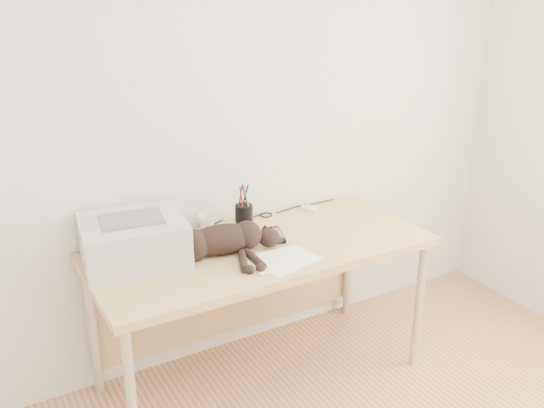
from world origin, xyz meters
TOP-DOWN VIEW (x-y plane):
  - wall_back at (0.00, 1.75)m, footprint 3.50×0.00m
  - desk at (0.00, 1.48)m, footprint 1.60×0.70m
  - printer at (-0.56, 1.52)m, footprint 0.49×0.43m
  - papers at (0.01, 1.20)m, footprint 0.33×0.25m
  - cat at (-0.21, 1.40)m, footprint 0.64×0.37m
  - mug at (-0.15, 1.67)m, footprint 0.13×0.13m
  - pen_cup at (0.03, 1.62)m, footprint 0.09×0.09m
  - remote_grey at (-0.05, 1.53)m, footprint 0.13×0.19m
  - remote_black at (0.12, 1.44)m, footprint 0.10×0.18m
  - mouse at (0.45, 1.67)m, footprint 0.09×0.12m
  - cable_tangle at (0.00, 1.70)m, footprint 1.36×0.07m

SIDE VIEW (x-z plane):
  - desk at x=0.00m, z-range 0.24..0.98m
  - papers at x=0.01m, z-range 0.74..0.75m
  - cable_tangle at x=0.00m, z-range 0.74..0.75m
  - remote_black at x=0.12m, z-range 0.74..0.76m
  - remote_grey at x=-0.05m, z-range 0.74..0.76m
  - mouse at x=0.45m, z-range 0.74..0.77m
  - mug at x=-0.15m, z-range 0.74..0.83m
  - pen_cup at x=0.03m, z-range 0.69..0.92m
  - cat at x=-0.21m, z-range 0.73..0.88m
  - printer at x=-0.56m, z-range 0.74..0.94m
  - wall_back at x=0.00m, z-range -0.45..3.05m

